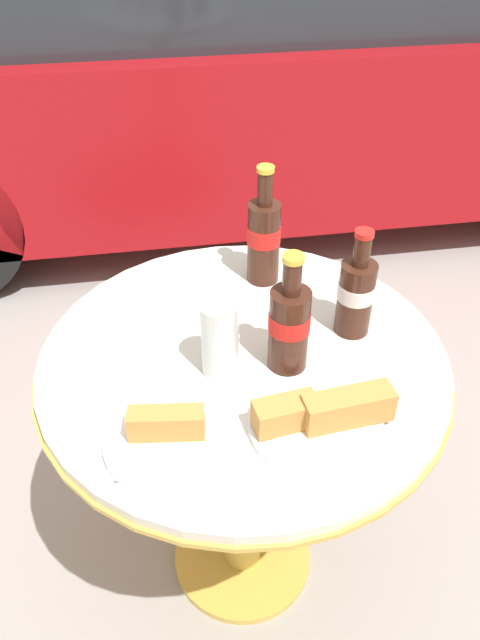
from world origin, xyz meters
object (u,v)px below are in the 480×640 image
cola_bottle_right (289,324)px  cola_bottle_center (264,238)px  bistro_table (243,410)px  cola_bottle_left (356,293)px  parked_car (255,48)px  lunch_plate_near (168,435)px  lunch_plate_far (319,417)px  drinking_glass (220,341)px

cola_bottle_right → cola_bottle_center: bearing=88.3°
bistro_table → cola_bottle_left: 0.32m
cola_bottle_right → cola_bottle_center: size_ratio=0.90×
cola_bottle_center → parked_car: parked_car is taller
cola_bottle_left → cola_bottle_right: cola_bottle_right is taller
lunch_plate_near → lunch_plate_far: size_ratio=0.87×
cola_bottle_center → lunch_plate_near: (-0.23, -0.41, -0.08)m
cola_bottle_left → parked_car: size_ratio=0.05×
bistro_table → drinking_glass: drinking_glass is taller
cola_bottle_right → cola_bottle_left: bearing=27.7°
cola_bottle_right → cola_bottle_center: (0.01, 0.27, 0.01)m
drinking_glass → lunch_plate_far: (0.14, -0.16, -0.04)m
drinking_glass → cola_bottle_right: bearing=-1.5°
drinking_glass → lunch_plate_far: bearing=-49.2°
cola_bottle_left → parked_car: 2.05m
drinking_glass → lunch_plate_far: size_ratio=0.62×
cola_bottle_left → cola_bottle_right: 0.16m
drinking_glass → lunch_plate_near: bearing=-124.6°
parked_car → cola_bottle_right: bearing=-98.9°
lunch_plate_far → parked_car: (0.32, 2.27, -0.07)m
cola_bottle_right → lunch_plate_near: size_ratio=1.13×
parked_car → bistro_table: bearing=-101.0°
bistro_table → cola_bottle_right: cola_bottle_right is taller
cola_bottle_right → parked_car: parked_car is taller
bistro_table → drinking_glass: (-0.05, -0.03, 0.21)m
drinking_glass → parked_car: 2.16m
drinking_glass → lunch_plate_far: drinking_glass is taller
cola_bottle_right → lunch_plate_far: size_ratio=0.99×
cola_bottle_left → parked_car: parked_car is taller
bistro_table → lunch_plate_near: (-0.15, -0.18, 0.16)m
cola_bottle_right → lunch_plate_far: bearing=-83.7°
cola_bottle_center → drinking_glass: 0.29m
lunch_plate_near → parked_car: bearing=76.2°
cola_bottle_right → drinking_glass: size_ratio=1.59×
cola_bottle_right → lunch_plate_far: (0.02, -0.15, -0.07)m
bistro_table → cola_bottle_left: cola_bottle_left is taller
cola_bottle_center → lunch_plate_far: bearing=-88.7°
bistro_table → cola_bottle_left: bearing=9.9°
cola_bottle_left → cola_bottle_center: size_ratio=0.85×
lunch_plate_near → drinking_glass: bearing=55.4°
cola_bottle_right → drinking_glass: 0.12m
lunch_plate_near → parked_car: size_ratio=0.05×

